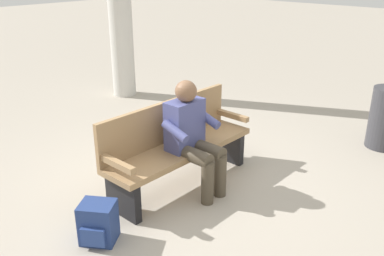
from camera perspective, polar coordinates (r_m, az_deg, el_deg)
ground_plane at (r=4.57m, az=-1.41°, el=-7.68°), size 40.00×40.00×0.00m
bench_near at (r=4.41m, az=-2.13°, el=-2.18°), size 1.80×0.49×0.90m
person_seated at (r=4.20m, az=0.11°, el=-0.95°), size 0.57×0.57×1.18m
backpack at (r=3.73m, az=-12.77°, el=-12.59°), size 0.37×0.38×0.36m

